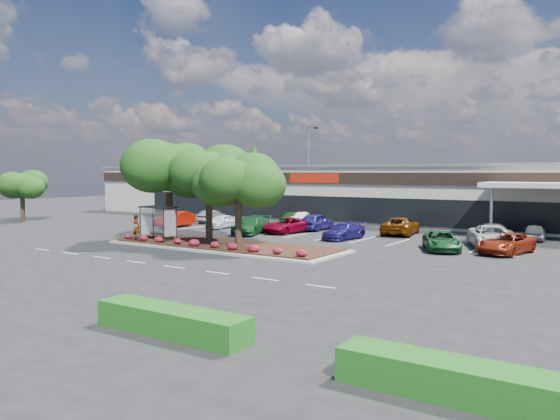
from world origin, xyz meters
The scene contains 31 objects.
ground centered at (0.00, 0.00, 0.00)m, with size 160.00×160.00×0.00m, color black.
retail_store centered at (0.06, 33.91, 3.15)m, with size 80.40×25.20×6.25m.
landscape_island centered at (-2.00, 4.00, 0.12)m, with size 18.00×6.00×0.26m.
lane_markings centered at (-0.14, 10.42, 0.01)m, with size 33.12×20.06×0.01m.
shrub_row centered at (-2.00, 1.90, 0.51)m, with size 17.00×0.80×0.50m, color maroon, non-canonical shape.
bus_shelter centered at (-7.50, 2.95, 2.31)m, with size 2.75×1.55×2.59m.
island_tree_west centered at (-8.00, 4.50, 4.21)m, with size 7.20×7.20×7.89m, color #1D3B11, non-canonical shape.
island_tree_mid centered at (-4.50, 5.20, 3.92)m, with size 6.60×6.60×7.32m, color #1D3B11, non-canonical shape.
island_tree_east centered at (-0.50, 3.70, 3.51)m, with size 5.80×5.80×6.50m, color #1D3B11, non-canonical shape.
hedge_south_east centered at (10.00, -13.50, 0.45)m, with size 6.00×1.30×0.90m, color #13500F.
hedge_south_mid centered at (20.00, -13.50, 0.45)m, with size 7.00×1.30×0.90m, color #13500F.
tree_west_far centered at (-34.00, 8.00, 2.80)m, with size 4.80×4.80×5.61m, color #1D3B11, non-canonical shape.
conifer_north_west centered at (-30.00, 46.00, 5.00)m, with size 4.40×4.40×10.00m, color #1D3B11.
person_waiting centered at (-8.67, 1.70, 1.25)m, with size 0.72×0.47×1.98m, color #594C47.
light_pole centered at (-9.02, 28.03, 4.76)m, with size 1.42×0.74×10.68m.
car_0 centered at (-15.27, 12.55, 0.77)m, with size 1.64×4.69×1.55m, color #9A1003.
car_1 centered at (-10.75, 14.15, 0.68)m, with size 1.60×3.97×1.35m, color white.
car_2 centered at (-5.49, 11.97, 0.76)m, with size 2.14×5.26×1.53m, color #154F23.
car_3 centered at (-3.24, 14.29, 0.69)m, with size 2.29×4.96×1.38m, color maroon.
car_4 centered at (3.08, 12.99, 0.66)m, with size 1.86×4.57×1.33m, color navy.
car_6 centered at (11.62, 11.01, 0.67)m, with size 2.22×4.81×1.34m, color #195025.
car_7 centered at (14.25, 14.17, 0.81)m, with size 2.69×5.83×1.62m, color silver.
car_8 centered at (15.65, 11.90, 0.70)m, with size 2.32×5.02×1.40m, color maroon.
car_9 centered at (-15.32, 18.10, 0.67)m, with size 1.42×4.07×1.34m, color #5C5B62.
car_10 centered at (-6.33, 20.71, 0.76)m, with size 1.79×4.45×1.52m, color #16521A.
car_11 centered at (-5.77, 20.95, 0.69)m, with size 1.46×4.19×1.38m, color silver.
car_12 centered at (-2.23, 17.72, 0.80)m, with size 1.89×4.71×1.60m, color navy.
car_13 centered at (5.72, 18.67, 0.76)m, with size 2.53×5.48×1.52m, color #622D06.
car_14 centered at (4.93, 20.69, 0.78)m, with size 1.84×4.57×1.56m, color black.
car_15 centered at (13.44, 17.99, 0.74)m, with size 2.47×5.35×1.49m, color #4F4F56.
car_16 centered at (16.10, 20.80, 0.67)m, with size 1.58×3.92×1.34m, color slate.
Camera 1 is at (22.96, -26.52, 5.46)m, focal length 35.00 mm.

